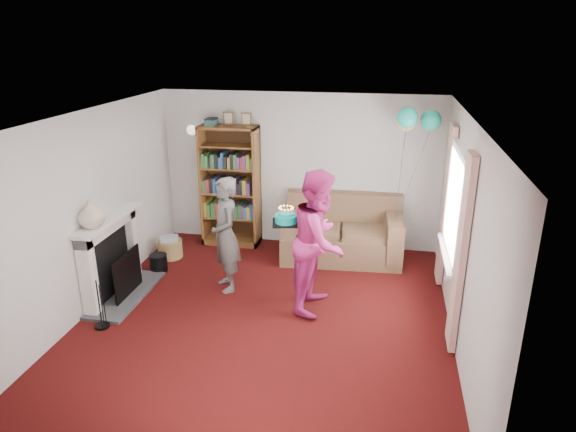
% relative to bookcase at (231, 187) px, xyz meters
% --- Properties ---
extents(ground, '(5.00, 5.00, 0.00)m').
position_rel_bookcase_xyz_m(ground, '(1.11, -2.30, -0.97)').
color(ground, '#380808').
rests_on(ground, ground).
extents(wall_back, '(4.50, 0.02, 2.50)m').
position_rel_bookcase_xyz_m(wall_back, '(1.11, 0.21, 0.28)').
color(wall_back, silver).
rests_on(wall_back, ground).
extents(wall_left, '(0.02, 5.00, 2.50)m').
position_rel_bookcase_xyz_m(wall_left, '(-1.15, -2.30, 0.28)').
color(wall_left, silver).
rests_on(wall_left, ground).
extents(wall_right, '(0.02, 5.00, 2.50)m').
position_rel_bookcase_xyz_m(wall_right, '(3.37, -2.30, 0.28)').
color(wall_right, silver).
rests_on(wall_right, ground).
extents(ceiling, '(4.50, 5.00, 0.01)m').
position_rel_bookcase_xyz_m(ceiling, '(1.11, -2.30, 1.54)').
color(ceiling, white).
rests_on(ceiling, wall_back).
extents(fireplace, '(0.55, 1.80, 1.12)m').
position_rel_bookcase_xyz_m(fireplace, '(-0.98, -2.11, -0.46)').
color(fireplace, '#3F3F42').
rests_on(fireplace, ground).
extents(window_bay, '(0.14, 2.02, 2.20)m').
position_rel_bookcase_xyz_m(window_bay, '(3.32, -1.70, 0.23)').
color(window_bay, white).
rests_on(window_bay, ground).
extents(wall_sconce, '(0.16, 0.23, 0.16)m').
position_rel_bookcase_xyz_m(wall_sconce, '(-0.64, 0.06, 0.91)').
color(wall_sconce, gold).
rests_on(wall_sconce, ground).
extents(bookcase, '(0.94, 0.42, 2.19)m').
position_rel_bookcase_xyz_m(bookcase, '(0.00, 0.00, 0.00)').
color(bookcase, '#472B14').
rests_on(bookcase, ground).
extents(sofa, '(1.83, 0.97, 0.97)m').
position_rel_bookcase_xyz_m(sofa, '(1.87, -0.23, -0.61)').
color(sofa, brown).
rests_on(sofa, ground).
extents(wicker_basket, '(0.38, 0.38, 0.35)m').
position_rel_bookcase_xyz_m(wicker_basket, '(-0.79, -0.79, -0.81)').
color(wicker_basket, '#987447').
rests_on(wicker_basket, ground).
extents(person_striped, '(0.63, 0.69, 1.59)m').
position_rel_bookcase_xyz_m(person_striped, '(0.41, -1.62, -0.17)').
color(person_striped, black).
rests_on(person_striped, ground).
extents(person_magenta, '(0.81, 0.98, 1.83)m').
position_rel_bookcase_xyz_m(person_magenta, '(1.72, -1.86, -0.06)').
color(person_magenta, '#C72774').
rests_on(person_magenta, ground).
extents(birthday_cake, '(0.34, 0.34, 0.22)m').
position_rel_bookcase_xyz_m(birthday_cake, '(1.27, -1.74, 0.17)').
color(birthday_cake, black).
rests_on(birthday_cake, ground).
extents(balloons, '(0.62, 0.67, 1.74)m').
position_rel_bookcase_xyz_m(balloons, '(2.83, -0.39, 1.25)').
color(balloons, '#3F3F3F').
rests_on(balloons, ground).
extents(mantel_vase, '(0.41, 0.41, 0.34)m').
position_rel_bookcase_xyz_m(mantel_vase, '(-1.01, -2.45, 0.33)').
color(mantel_vase, beige).
rests_on(mantel_vase, fireplace).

